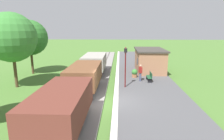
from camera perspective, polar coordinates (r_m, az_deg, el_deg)
ground_plane at (r=14.22m, az=-0.49°, el=-10.28°), size 160.00×160.00×0.00m
platform_slab at (r=14.39m, az=12.54°, el=-9.79°), size 6.00×60.00×0.25m
platform_edge_stripe at (r=14.11m, az=1.16°, el=-9.36°), size 0.36×60.00×0.01m
track_ballast at (r=14.51m, az=-10.13°, el=-9.75°), size 3.80×60.00×0.12m
rail_near at (r=14.33m, az=-7.30°, el=-9.39°), size 0.07×60.00×0.14m
rail_far at (r=14.63m, az=-12.94°, el=-9.14°), size 0.07×60.00×0.14m
freight_train at (r=16.58m, az=-8.35°, el=-1.96°), size 2.50×19.40×2.12m
station_hut at (r=23.86m, az=11.38°, el=3.04°), size 3.50×5.80×2.78m
bench_near_hut at (r=19.40m, az=11.42°, el=-1.98°), size 0.42×1.50×0.91m
person_waiting at (r=19.15m, az=8.67°, el=-0.64°), size 0.36×0.44×1.71m
potted_planter at (r=20.64m, az=6.90°, el=-0.93°), size 0.64×0.64×0.92m
lamp_post_near at (r=16.68m, az=4.14°, el=3.17°), size 0.28×0.28×3.70m
tree_trackside_mid at (r=19.49m, az=-28.39°, el=8.74°), size 4.53×4.53×6.99m
tree_trackside_far at (r=24.71m, az=-23.83°, el=9.01°), size 4.21×4.21×6.54m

